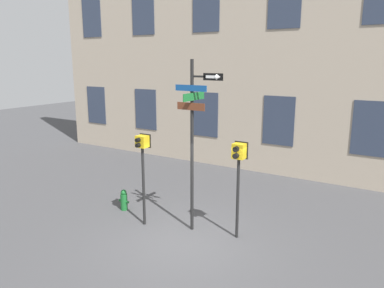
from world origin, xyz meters
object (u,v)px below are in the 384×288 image
street_sign_pole (194,132)px  fire_hydrant (124,200)px  pedestrian_signal_left (143,156)px  pedestrian_signal_right (239,164)px

street_sign_pole → fire_hydrant: bearing=178.6°
pedestrian_signal_left → pedestrian_signal_right: pedestrian_signal_left is taller
street_sign_pole → pedestrian_signal_left: street_sign_pole is taller
street_sign_pole → pedestrian_signal_right: street_sign_pole is taller
pedestrian_signal_left → street_sign_pole: bearing=17.5°
pedestrian_signal_right → fire_hydrant: 4.26m
pedestrian_signal_left → fire_hydrant: bearing=157.7°
pedestrian_signal_left → fire_hydrant: size_ratio=3.95×
street_sign_pole → pedestrian_signal_left: size_ratio=1.77×
pedestrian_signal_left → pedestrian_signal_right: (2.64, 0.66, -0.00)m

